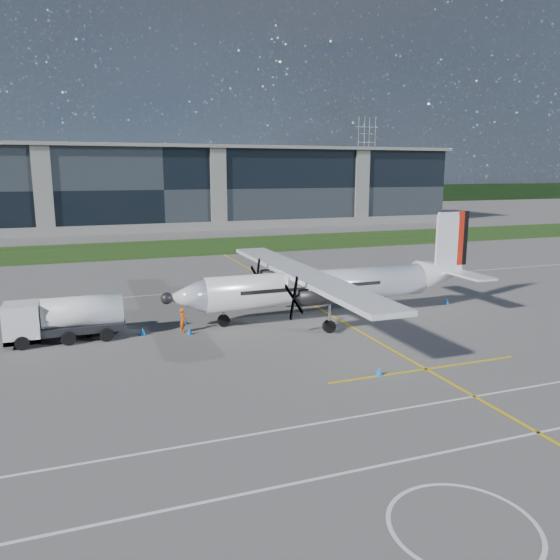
% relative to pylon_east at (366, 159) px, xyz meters
% --- Properties ---
extents(ground, '(400.00, 400.00, 0.00)m').
position_rel_pylon_east_xyz_m(ground, '(-85.00, -110.00, -15.00)').
color(ground, '#63615E').
rests_on(ground, ground).
extents(grass_strip, '(400.00, 18.00, 0.04)m').
position_rel_pylon_east_xyz_m(grass_strip, '(-85.00, -102.00, -14.98)').
color(grass_strip, '#1F4011').
rests_on(grass_strip, ground).
extents(terminal_building, '(120.00, 20.00, 15.00)m').
position_rel_pylon_east_xyz_m(terminal_building, '(-85.00, -70.00, -7.50)').
color(terminal_building, black).
rests_on(terminal_building, ground).
extents(tree_line, '(400.00, 6.00, 6.00)m').
position_rel_pylon_east_xyz_m(tree_line, '(-85.00, -10.00, -12.00)').
color(tree_line, black).
rests_on(tree_line, ground).
extents(pylon_east, '(9.00, 4.60, 30.00)m').
position_rel_pylon_east_xyz_m(pylon_east, '(0.00, 0.00, 0.00)').
color(pylon_east, gray).
rests_on(pylon_east, ground).
extents(yellow_taxiway_centerline, '(0.20, 70.00, 0.01)m').
position_rel_pylon_east_xyz_m(yellow_taxiway_centerline, '(-82.00, -140.00, -14.99)').
color(yellow_taxiway_centerline, yellow).
rests_on(yellow_taxiway_centerline, ground).
extents(white_lane_line, '(90.00, 0.15, 0.01)m').
position_rel_pylon_east_xyz_m(white_lane_line, '(-85.00, -164.00, -14.99)').
color(white_lane_line, white).
rests_on(white_lane_line, ground).
extents(turboprop_aircraft, '(24.63, 25.54, 7.66)m').
position_rel_pylon_east_xyz_m(turboprop_aircraft, '(-82.27, -143.85, -11.17)').
color(turboprop_aircraft, white).
rests_on(turboprop_aircraft, ground).
extents(fuel_tanker_truck, '(7.67, 2.49, 2.88)m').
position_rel_pylon_east_xyz_m(fuel_tanker_truck, '(-101.41, -143.46, -13.56)').
color(fuel_tanker_truck, silver).
rests_on(fuel_tanker_truck, ground).
extents(baggage_tug, '(2.78, 1.67, 1.67)m').
position_rel_pylon_east_xyz_m(baggage_tug, '(-98.67, -142.27, -14.17)').
color(baggage_tug, white).
rests_on(baggage_tug, ground).
extents(ground_crew_person, '(0.78, 0.92, 1.93)m').
position_rel_pylon_east_xyz_m(ground_crew_person, '(-93.42, -144.23, -14.03)').
color(ground_crew_person, '#F25907').
rests_on(ground_crew_person, ground).
extents(safety_cone_stbdwing, '(0.36, 0.36, 0.50)m').
position_rel_pylon_east_xyz_m(safety_cone_stbdwing, '(-83.76, -131.52, -14.75)').
color(safety_cone_stbdwing, blue).
rests_on(safety_cone_stbdwing, ground).
extents(safety_cone_fwd, '(0.36, 0.36, 0.50)m').
position_rel_pylon_east_xyz_m(safety_cone_fwd, '(-96.09, -143.91, -14.75)').
color(safety_cone_fwd, blue).
rests_on(safety_cone_fwd, ground).
extents(safety_cone_nose_port, '(0.36, 0.36, 0.50)m').
position_rel_pylon_east_xyz_m(safety_cone_nose_port, '(-93.11, -144.89, -14.75)').
color(safety_cone_nose_port, blue).
rests_on(safety_cone_nose_port, ground).
extents(safety_cone_portwing, '(0.36, 0.36, 0.50)m').
position_rel_pylon_east_xyz_m(safety_cone_portwing, '(-84.95, -155.90, -14.75)').
color(safety_cone_portwing, blue).
rests_on(safety_cone_portwing, ground).
extents(safety_cone_tail, '(0.36, 0.36, 0.50)m').
position_rel_pylon_east_xyz_m(safety_cone_tail, '(-71.49, -143.78, -14.75)').
color(safety_cone_tail, blue).
rests_on(safety_cone_tail, ground).
extents(safety_cone_nose_stbd, '(0.36, 0.36, 0.50)m').
position_rel_pylon_east_xyz_m(safety_cone_nose_stbd, '(-92.94, -142.32, -14.75)').
color(safety_cone_nose_stbd, blue).
rests_on(safety_cone_nose_stbd, ground).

